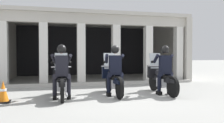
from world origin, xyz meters
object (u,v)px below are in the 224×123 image
at_px(motorcycle_left, 62,81).
at_px(police_officer_right, 165,66).
at_px(police_officer_left, 62,67).
at_px(motorcycle_right, 161,78).
at_px(police_officer_center, 115,66).
at_px(traffic_cone_flank, 3,92).
at_px(motorcycle_center, 113,79).

xyz_separation_m(motorcycle_left, police_officer_right, (3.25, -0.30, 0.44)).
distance_m(police_officer_left, motorcycle_right, 3.29).
bearing_deg(motorcycle_right, motorcycle_left, 173.74).
bearing_deg(police_officer_center, motorcycle_left, 165.46).
bearing_deg(traffic_cone_flank, motorcycle_right, 4.71).
distance_m(motorcycle_left, police_officer_center, 1.69).
bearing_deg(motorcycle_right, traffic_cone_flank, 178.82).
xyz_separation_m(police_officer_left, police_officer_center, (1.63, 0.13, 0.00)).
bearing_deg(motorcycle_center, motorcycle_right, -14.22).
bearing_deg(motorcycle_left, motorcycle_right, -7.00).
bearing_deg(motorcycle_right, police_officer_center, 178.88).
xyz_separation_m(motorcycle_left, motorcycle_center, (1.63, 0.13, 0.00)).
height_order(police_officer_left, motorcycle_right, police_officer_left).
height_order(motorcycle_center, motorcycle_right, same).
xyz_separation_m(motorcycle_center, traffic_cone_flank, (-3.17, -0.54, -0.21)).
relative_size(police_officer_center, motorcycle_right, 0.78).
xyz_separation_m(police_officer_center, traffic_cone_flank, (-3.16, -0.26, -0.65)).
distance_m(motorcycle_center, police_officer_center, 0.52).
bearing_deg(traffic_cone_flank, motorcycle_left, 15.10).
height_order(motorcycle_center, police_officer_center, police_officer_center).
bearing_deg(police_officer_left, traffic_cone_flank, 178.28).
xyz_separation_m(police_officer_right, traffic_cone_flank, (-4.79, -0.11, -0.65)).
height_order(police_officer_right, traffic_cone_flank, police_officer_right).
bearing_deg(police_officer_left, motorcycle_center, 7.52).
xyz_separation_m(motorcycle_center, motorcycle_right, (1.63, -0.15, 0.00)).
distance_m(police_officer_left, police_officer_right, 3.25).
relative_size(motorcycle_right, traffic_cone_flank, 3.46).
height_order(motorcycle_left, police_officer_center, police_officer_center).
relative_size(motorcycle_left, police_officer_left, 1.29).
height_order(police_officer_left, police_officer_right, same).
distance_m(police_officer_left, motorcycle_center, 1.73).
height_order(motorcycle_left, motorcycle_right, same).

